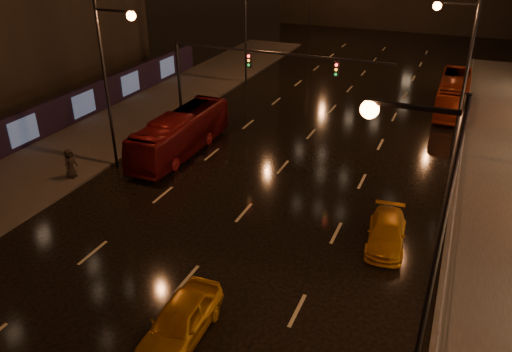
% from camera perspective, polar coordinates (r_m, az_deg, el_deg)
% --- Properties ---
extents(ground, '(140.00, 140.00, 0.00)m').
position_cam_1_polar(ground, '(34.79, 5.34, 3.67)').
color(ground, black).
rests_on(ground, ground).
extents(sidewalk_left, '(7.00, 70.00, 0.15)m').
position_cam_1_polar(sidewalk_left, '(36.91, -17.63, 4.00)').
color(sidewalk_left, '#38332D').
rests_on(sidewalk_left, ground).
extents(hoarding_left, '(0.30, 46.00, 2.50)m').
position_cam_1_polar(hoarding_left, '(37.02, -25.23, 4.69)').
color(hoarding_left, black).
rests_on(hoarding_left, ground).
extents(traffic_signal, '(15.31, 0.32, 6.20)m').
position_cam_1_polar(traffic_signal, '(34.98, -2.40, 12.10)').
color(traffic_signal, black).
rests_on(traffic_signal, ground).
extents(streetlight_right, '(2.64, 0.50, 10.00)m').
position_cam_1_polar(streetlight_right, '(14.52, 17.98, -4.31)').
color(streetlight_right, black).
rests_on(streetlight_right, ground).
extents(railing_right, '(0.05, 56.00, 1.00)m').
position_cam_1_polar(railing_right, '(31.32, 22.25, 0.74)').
color(railing_right, '#99999E').
rests_on(railing_right, sidewalk_right).
extents(bus_red, '(2.30, 9.77, 2.72)m').
position_cam_1_polar(bus_red, '(33.19, -8.61, 4.85)').
color(bus_red, '#630E11').
rests_on(bus_red, ground).
extents(bus_curb, '(2.33, 9.76, 2.71)m').
position_cam_1_polar(bus_curb, '(43.97, 21.66, 8.76)').
color(bus_curb, maroon).
rests_on(bus_curb, ground).
extents(taxi_near, '(1.95, 4.51, 1.51)m').
position_cam_1_polar(taxi_near, '(19.03, -8.67, -16.08)').
color(taxi_near, '#B97611').
rests_on(taxi_near, ground).
extents(taxi_far, '(2.11, 4.35, 1.22)m').
position_cam_1_polar(taxi_far, '(24.45, 14.68, -6.31)').
color(taxi_far, '#C07812').
rests_on(taxi_far, ground).
extents(pedestrian_c, '(0.58, 0.88, 1.79)m').
position_cam_1_polar(pedestrian_c, '(31.31, -20.48, 1.36)').
color(pedestrian_c, black).
rests_on(pedestrian_c, sidewalk_left).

